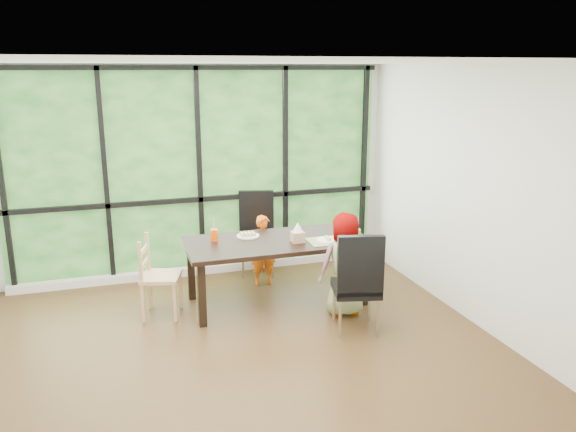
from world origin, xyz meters
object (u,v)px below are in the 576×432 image
at_px(dining_table, 277,271).
at_px(plate_near, 328,240).
at_px(chair_interior_leather, 356,281).
at_px(green_cup, 357,234).
at_px(orange_cup, 214,235).
at_px(child_toddler, 264,250).
at_px(child_older, 345,264).
at_px(white_mug, 355,228).
at_px(tissue_box, 298,237).
at_px(plate_far, 248,236).
at_px(chair_window_leather, 257,234).
at_px(chair_end_beech, 161,277).

xyz_separation_m(dining_table, plate_near, (0.54, -0.20, 0.38)).
distance_m(chair_interior_leather, green_cup, 0.83).
xyz_separation_m(chair_interior_leather, orange_cup, (-1.24, 1.15, 0.28)).
relative_size(child_toddler, child_older, 0.77).
distance_m(dining_table, white_mug, 1.06).
bearing_deg(chair_interior_leather, child_toddler, -56.56).
bearing_deg(child_older, tissue_box, -41.77).
xyz_separation_m(plate_near, green_cup, (0.34, -0.04, 0.05)).
relative_size(dining_table, orange_cup, 15.36).
distance_m(green_cup, tissue_box, 0.69).
bearing_deg(dining_table, chair_interior_leather, -59.80).
xyz_separation_m(plate_near, white_mug, (0.43, 0.23, 0.04)).
height_order(green_cup, white_mug, green_cup).
relative_size(dining_table, plate_far, 7.92).
distance_m(child_older, orange_cup, 1.51).
height_order(dining_table, plate_far, plate_far).
relative_size(child_toddler, orange_cup, 6.59).
distance_m(child_older, white_mug, 0.71).
height_order(child_older, plate_near, child_older).
height_order(plate_far, orange_cup, orange_cup).
bearing_deg(white_mug, chair_window_leather, 134.76).
distance_m(chair_interior_leather, tissue_box, 0.93).
distance_m(dining_table, chair_window_leather, 1.00).
distance_m(dining_table, chair_end_beech, 1.31).
xyz_separation_m(orange_cup, white_mug, (1.66, -0.16, -0.02)).
distance_m(chair_end_beech, green_cup, 2.24).
xyz_separation_m(chair_end_beech, tissue_box, (1.51, -0.16, 0.36)).
height_order(child_toddler, white_mug, child_toddler).
xyz_separation_m(chair_window_leather, chair_end_beech, (-1.33, -0.96, -0.09)).
bearing_deg(chair_window_leather, plate_far, -98.43).
relative_size(child_toddler, plate_near, 3.41).
relative_size(green_cup, white_mug, 1.29).
distance_m(chair_end_beech, plate_far, 1.09).
xyz_separation_m(white_mug, tissue_box, (-0.77, -0.17, 0.01)).
relative_size(chair_interior_leather, green_cup, 9.23).
bearing_deg(green_cup, chair_interior_leather, -114.80).
height_order(plate_far, green_cup, green_cup).
bearing_deg(dining_table, white_mug, 1.60).
xyz_separation_m(chair_window_leather, plate_far, (-0.30, -0.76, 0.22)).
height_order(chair_end_beech, white_mug, chair_end_beech).
bearing_deg(child_toddler, plate_far, -125.55).
distance_m(orange_cup, green_cup, 1.63).
height_order(chair_end_beech, orange_cup, chair_end_beech).
height_order(dining_table, tissue_box, tissue_box).
xyz_separation_m(orange_cup, green_cup, (1.57, -0.43, -0.01)).
bearing_deg(chair_window_leather, dining_table, -77.85).
bearing_deg(plate_near, chair_window_leather, 113.61).
height_order(chair_interior_leather, green_cup, chair_interior_leather).
xyz_separation_m(child_toddler, child_older, (0.61, -1.13, 0.13)).
distance_m(chair_window_leather, chair_end_beech, 1.65).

